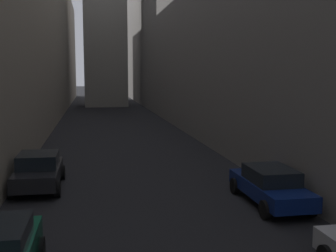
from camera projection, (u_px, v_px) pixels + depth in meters
name	position (u px, v px, depth m)	size (l,w,h in m)	color
ground_plane	(116.00, 126.00, 39.44)	(264.00, 264.00, 0.00)	black
building_block_right	(239.00, 23.00, 42.37)	(14.20, 108.00, 19.94)	slate
parked_car_left_far	(39.00, 170.00, 17.98)	(1.97, 4.25, 1.53)	black
parked_car_right_far	(270.00, 185.00, 15.80)	(1.88, 4.56, 1.41)	navy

